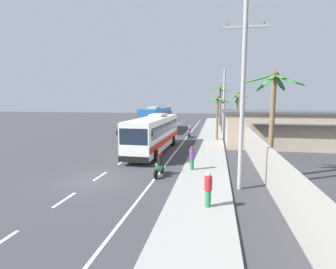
{
  "coord_description": "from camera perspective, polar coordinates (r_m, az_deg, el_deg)",
  "views": [
    {
      "loc": [
        7.48,
        -14.74,
        5.07
      ],
      "look_at": [
        2.96,
        9.78,
        1.7
      ],
      "focal_mm": 27.89,
      "sensor_mm": 36.0,
      "label": 1
    }
  ],
  "objects": [
    {
      "name": "ground_plane",
      "position": [
        17.28,
        -15.95,
        -9.66
      ],
      "size": [
        160.0,
        160.0,
        0.0
      ],
      "primitive_type": "plane",
      "color": "#3A3A3F"
    },
    {
      "name": "sidewalk_kerb",
      "position": [
        25.25,
        8.71,
        -3.81
      ],
      "size": [
        3.2,
        90.0,
        0.14
      ],
      "primitive_type": "cube",
      "color": "#999993",
      "rests_on": "ground"
    },
    {
      "name": "lane_markings",
      "position": [
        30.09,
        0.53,
        -1.99
      ],
      "size": [
        3.84,
        71.0,
        0.01
      ],
      "color": "white",
      "rests_on": "ground"
    },
    {
      "name": "boundary_wall",
      "position": [
        29.17,
        16.49,
        -0.36
      ],
      "size": [
        0.24,
        60.0,
        2.28
      ],
      "primitive_type": "cube",
      "color": "#9E998E",
      "rests_on": "ground"
    },
    {
      "name": "coach_bus_foreground",
      "position": [
        25.44,
        -3.01,
        0.48
      ],
      "size": [
        3.01,
        12.45,
        3.61
      ],
      "color": "silver",
      "rests_on": "ground"
    },
    {
      "name": "coach_bus_far_lane",
      "position": [
        41.98,
        -2.58,
        3.58
      ],
      "size": [
        3.01,
        12.48,
        3.96
      ],
      "color": "#2366A8",
      "rests_on": "ground"
    },
    {
      "name": "motorcycle_beside_bus",
      "position": [
        34.86,
        4.65,
        0.39
      ],
      "size": [
        0.56,
        1.96,
        1.59
      ],
      "color": "black",
      "rests_on": "ground"
    },
    {
      "name": "motorcycle_trailing",
      "position": [
        17.52,
        -1.91,
        -6.9
      ],
      "size": [
        0.56,
        1.96,
        1.61
      ],
      "color": "black",
      "rests_on": "ground"
    },
    {
      "name": "pedestrian_near_kerb",
      "position": [
        18.47,
        5.25,
        -4.99
      ],
      "size": [
        0.36,
        0.36,
        1.69
      ],
      "rotation": [
        0.0,
        0.0,
        2.58
      ],
      "color": "#2D7A47",
      "rests_on": "sidewalk_kerb"
    },
    {
      "name": "pedestrian_midwalk",
      "position": [
        12.36,
        8.77,
        -11.58
      ],
      "size": [
        0.36,
        0.36,
        1.66
      ],
      "rotation": [
        0.0,
        0.0,
        3.46
      ],
      "color": "#2D7A47",
      "rests_on": "sidewalk_kerb"
    },
    {
      "name": "utility_pole_nearest",
      "position": [
        14.88,
        16.04,
        8.77
      ],
      "size": [
        2.32,
        0.24,
        10.44
      ],
      "color": "#9E9E99",
      "rests_on": "ground"
    },
    {
      "name": "utility_pole_mid",
      "position": [
        34.21,
        12.11,
        6.75
      ],
      "size": [
        1.85,
        0.24,
        8.9
      ],
      "color": "#9E9E99",
      "rests_on": "ground"
    },
    {
      "name": "utility_pole_far",
      "position": [
        53.59,
        12.04,
        7.7
      ],
      "size": [
        2.01,
        0.24,
        10.09
      ],
      "color": "#9E9E99",
      "rests_on": "ground"
    },
    {
      "name": "utility_pole_distant",
      "position": [
        72.96,
        11.3,
        7.55
      ],
      "size": [
        2.37,
        0.24,
        9.7
      ],
      "color": "#9E9E99",
      "rests_on": "ground"
    },
    {
      "name": "palm_nearest",
      "position": [
        50.07,
        11.34,
        7.96
      ],
      "size": [
        3.57,
        3.62,
        7.63
      ],
      "color": "brown",
      "rests_on": "ground"
    },
    {
      "name": "palm_second",
      "position": [
        41.37,
        14.9,
        6.57
      ],
      "size": [
        3.07,
        3.35,
        6.18
      ],
      "color": "brown",
      "rests_on": "ground"
    },
    {
      "name": "palm_third",
      "position": [
        17.57,
        21.97,
        6.31
      ],
      "size": [
        3.68,
        3.26,
        6.8
      ],
      "color": "brown",
      "rests_on": "ground"
    },
    {
      "name": "palm_fourth",
      "position": [
        32.12,
        10.76,
        5.73
      ],
      "size": [
        2.98,
        2.99,
        5.52
      ],
      "color": "brown",
      "rests_on": "ground"
    },
    {
      "name": "palm_farthest",
      "position": [
        46.66,
        14.95,
        6.06
      ],
      "size": [
        3.17,
        3.35,
        5.39
      ],
      "color": "brown",
      "rests_on": "ground"
    },
    {
      "name": "roadside_building",
      "position": [
        31.09,
        27.14,
        1.07
      ],
      "size": [
        16.53,
        6.95,
        3.84
      ],
      "color": "tan",
      "rests_on": "ground"
    }
  ]
}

